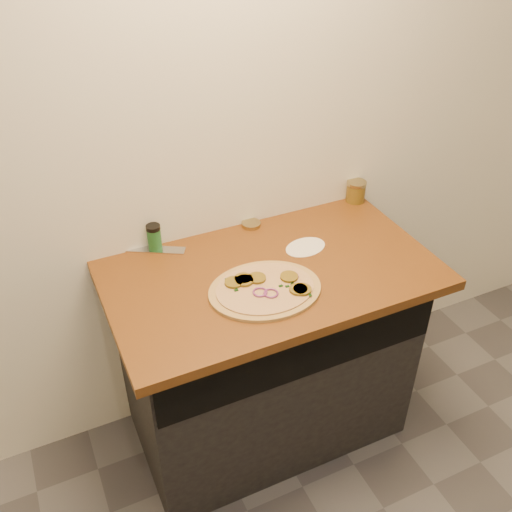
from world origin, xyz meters
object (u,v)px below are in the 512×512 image
chefs_knife (131,248)px  spice_shaker (154,238)px  salsa_jar (356,191)px  pizza (265,289)px

chefs_knife → spice_shaker: spice_shaker is taller
salsa_jar → spice_shaker: spice_shaker is taller
spice_shaker → salsa_jar: bearing=-0.2°
pizza → spice_shaker: (-0.27, 0.40, 0.04)m
spice_shaker → chefs_knife: bearing=153.3°
chefs_knife → salsa_jar: salsa_jar is taller
pizza → spice_shaker: bearing=124.1°
chefs_knife → pizza: bearing=-51.2°
pizza → salsa_jar: salsa_jar is taller
pizza → spice_shaker: size_ratio=3.91×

